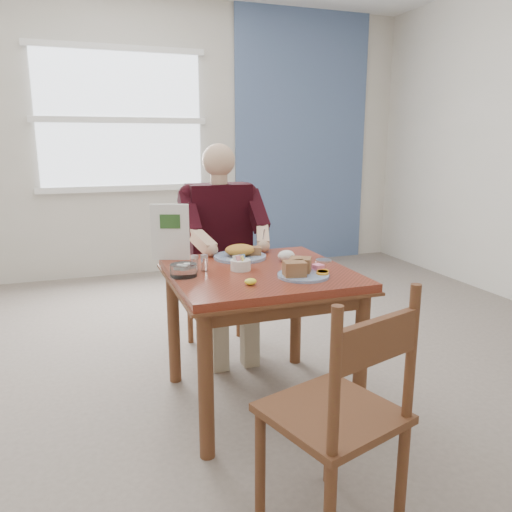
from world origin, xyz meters
name	(u,v)px	position (x,y,z in m)	size (l,w,h in m)	color
floor	(259,400)	(0.00, 0.00, 0.00)	(6.00, 6.00, 0.00)	#6A5E56
wall_back	(161,141)	(0.00, 3.00, 1.40)	(5.50, 5.50, 0.00)	beige
accent_panel	(302,141)	(1.60, 2.98, 1.40)	(1.60, 0.02, 2.80)	#4C638E
lemon_wedge	(251,282)	(-0.13, -0.26, 0.77)	(0.06, 0.04, 0.03)	#FFF935
napkin	(286,256)	(0.20, 0.12, 0.78)	(0.10, 0.08, 0.06)	white
metal_dish	(323,261)	(0.39, 0.04, 0.76)	(0.09, 0.09, 0.01)	silver
window	(121,120)	(-0.40, 2.97, 1.60)	(1.72, 0.04, 1.42)	white
table	(259,290)	(0.00, 0.00, 0.64)	(0.92, 0.92, 0.75)	maroon
chair_far	(219,280)	(0.00, 0.80, 0.48)	(0.42, 0.42, 0.95)	#5A2E1D
chair_near	(342,416)	(-0.06, -0.99, 0.48)	(0.52, 0.52, 0.95)	#5A2E1D
diner	(222,234)	(0.00, 0.71, 0.81)	(0.53, 0.56, 1.39)	tan
near_plate	(301,270)	(0.15, -0.20, 0.78)	(0.32, 0.32, 0.08)	white
far_plate	(241,253)	(-0.01, 0.27, 0.78)	(0.38, 0.38, 0.08)	white
caddy	(241,265)	(-0.10, 0.02, 0.78)	(0.14, 0.14, 0.08)	white
shakers	(200,263)	(-0.30, 0.07, 0.79)	(0.09, 0.04, 0.08)	white
creamer	(184,270)	(-0.40, 0.00, 0.78)	(0.13, 0.13, 0.06)	white
menu	(170,232)	(-0.39, 0.37, 0.91)	(0.20, 0.09, 0.31)	white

